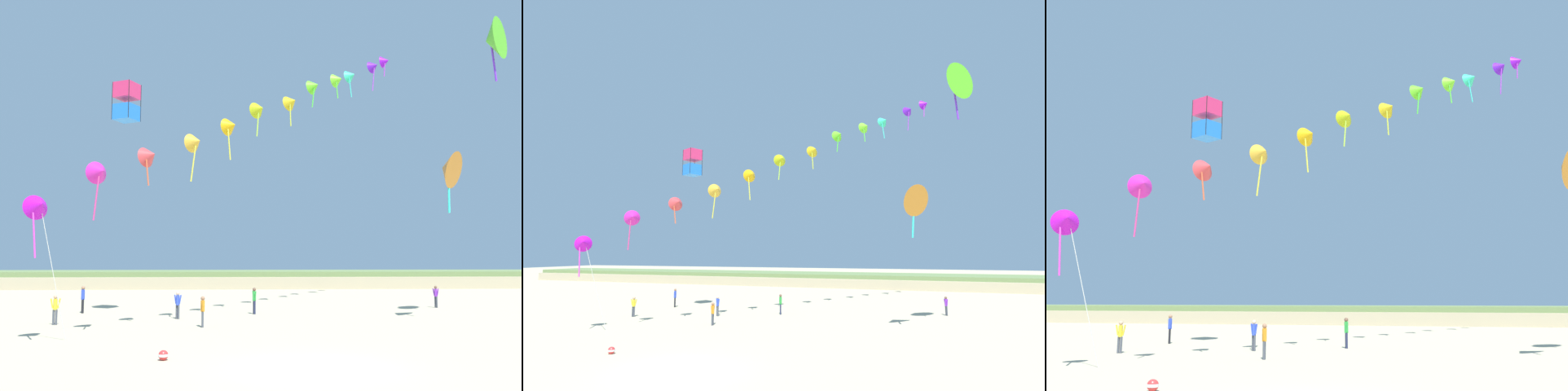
{
  "view_description": "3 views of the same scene",
  "coord_description": "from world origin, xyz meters",
  "views": [
    {
      "loc": [
        -2.51,
        -18.82,
        3.73
      ],
      "look_at": [
        -1.05,
        13.01,
        7.23
      ],
      "focal_mm": 38.0,
      "sensor_mm": 36.0,
      "label": 1
    },
    {
      "loc": [
        10.59,
        -16.29,
        5.22
      ],
      "look_at": [
        2.19,
        8.11,
        8.85
      ],
      "focal_mm": 28.0,
      "sensor_mm": 36.0,
      "label": 2
    },
    {
      "loc": [
        2.99,
        -14.49,
        2.76
      ],
      "look_at": [
        -2.18,
        10.7,
        7.57
      ],
      "focal_mm": 38.0,
      "sensor_mm": 36.0,
      "label": 3
    }
  ],
  "objects": [
    {
      "name": "person_far_right",
      "position": [
        -12.3,
        12.15,
        0.94
      ],
      "size": [
        0.57,
        0.22,
        1.62
      ],
      "color": "#474C56",
      "rests_on": "ground"
    },
    {
      "name": "person_far_left",
      "position": [
        -1.27,
        17.24,
        0.98
      ],
      "size": [
        0.28,
        0.58,
        1.69
      ],
      "color": "#282D4C",
      "rests_on": "ground"
    },
    {
      "name": "large_kite_low_lead",
      "position": [
        9.93,
        12.58,
        8.8
      ],
      "size": [
        2.46,
        2.5,
        3.77
      ],
      "color": "orange"
    },
    {
      "name": "person_near_right",
      "position": [
        -12.5,
        18.34,
        1.02
      ],
      "size": [
        0.37,
        0.58,
        1.76
      ],
      "color": "black",
      "rests_on": "ground"
    },
    {
      "name": "large_kite_high_solo",
      "position": [
        13.06,
        12.74,
        16.81
      ],
      "size": [
        2.48,
        2.54,
        3.94
      ],
      "color": "#56CA21"
    },
    {
      "name": "person_far_center",
      "position": [
        -5.93,
        14.72,
        0.94
      ],
      "size": [
        0.51,
        0.39,
        1.62
      ],
      "color": "#474C56",
      "rests_on": "ground"
    },
    {
      "name": "kite_banner_string",
      "position": [
        0.22,
        17.63,
        13.9
      ],
      "size": [
        23.6,
        26.4,
        22.32
      ],
      "color": "#BD10C6"
    },
    {
      "name": "ground_plane",
      "position": [
        0.0,
        0.0,
        0.0
      ],
      "size": [
        240.0,
        240.0,
        0.0
      ],
      "primitive_type": "plane",
      "color": "#C1B28E"
    },
    {
      "name": "person_mid_center",
      "position": [
        -4.22,
        10.77,
        0.93
      ],
      "size": [
        0.22,
        0.57,
        1.62
      ],
      "color": "#474C56",
      "rests_on": "ground"
    },
    {
      "name": "person_near_left",
      "position": [
        12.06,
        21.12,
        0.91
      ],
      "size": [
        0.36,
        0.51,
        1.57
      ],
      "color": "#474C56",
      "rests_on": "ground"
    },
    {
      "name": "large_kite_mid_trail",
      "position": [
        -9.51,
        15.91,
        13.52
      ],
      "size": [
        1.74,
        1.74,
        2.43
      ],
      "color": "blue"
    },
    {
      "name": "beach_ball",
      "position": [
        -5.08,
        1.62,
        0.18
      ],
      "size": [
        0.36,
        0.36,
        0.36
      ],
      "color": "red",
      "rests_on": "ground"
    },
    {
      "name": "dune_ridge",
      "position": [
        0.0,
        49.1,
        0.96
      ],
      "size": [
        120.0,
        11.25,
        1.93
      ],
      "color": "tan",
      "rests_on": "ground"
    }
  ]
}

